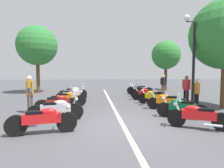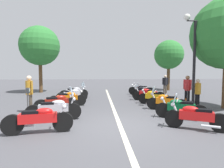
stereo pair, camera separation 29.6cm
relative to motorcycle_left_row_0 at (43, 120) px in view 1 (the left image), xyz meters
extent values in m
plane|color=#4C4C51|center=(0.65, -2.66, -0.46)|extent=(80.00, 80.00, 0.00)
cube|color=beige|center=(4.52, -2.66, -0.46)|extent=(18.21, 0.16, 0.01)
cylinder|color=black|center=(0.12, -0.72, -0.13)|extent=(0.25, 0.67, 0.65)
cylinder|color=black|center=(-0.13, 0.76, -0.13)|extent=(0.25, 0.67, 0.65)
cube|color=red|center=(-0.01, 0.02, 0.05)|extent=(0.47, 1.17, 0.30)
ellipsoid|color=red|center=(0.02, -0.16, 0.25)|extent=(0.34, 0.56, 0.22)
cube|color=black|center=(-0.04, 0.24, 0.23)|extent=(0.34, 0.52, 0.12)
cylinder|color=silver|center=(0.11, -0.66, 0.17)|extent=(0.12, 0.30, 0.58)
cylinder|color=silver|center=(0.10, -0.62, 0.53)|extent=(0.62, 0.14, 0.04)
sphere|color=silver|center=(0.13, -0.77, 0.37)|extent=(0.14, 0.14, 0.14)
cylinder|color=silver|center=(0.10, 0.49, -0.23)|extent=(0.17, 0.56, 0.08)
cylinder|color=black|center=(1.63, -0.82, -0.12)|extent=(0.27, 0.69, 0.68)
cylinder|color=black|center=(1.34, 0.65, -0.12)|extent=(0.27, 0.69, 0.68)
cube|color=silver|center=(1.49, -0.08, 0.06)|extent=(0.50, 1.18, 0.30)
ellipsoid|color=silver|center=(1.52, -0.26, 0.26)|extent=(0.36, 0.56, 0.22)
cube|color=black|center=(1.44, 0.13, 0.24)|extent=(0.35, 0.52, 0.12)
cylinder|color=silver|center=(1.62, -0.76, 0.18)|extent=(0.13, 0.30, 0.58)
cylinder|color=silver|center=(1.61, -0.72, 0.54)|extent=(0.62, 0.16, 0.04)
sphere|color=silver|center=(1.64, -0.87, 0.38)|extent=(0.14, 0.14, 0.14)
cylinder|color=silver|center=(1.57, 0.39, -0.22)|extent=(0.19, 0.55, 0.08)
cube|color=silver|center=(1.63, -0.80, 0.61)|extent=(0.38, 0.19, 0.32)
cylinder|color=black|center=(3.21, -0.52, -0.12)|extent=(0.38, 0.68, 0.68)
cylinder|color=black|center=(2.70, 0.81, -0.12)|extent=(0.38, 0.68, 0.68)
cube|color=maroon|center=(2.95, 0.14, 0.06)|extent=(0.65, 1.11, 0.30)
ellipsoid|color=maroon|center=(3.02, -0.03, 0.26)|extent=(0.43, 0.58, 0.22)
cube|color=black|center=(2.87, 0.35, 0.24)|extent=(0.42, 0.54, 0.12)
cylinder|color=silver|center=(3.19, -0.47, 0.18)|extent=(0.17, 0.30, 0.58)
cylinder|color=silver|center=(3.18, -0.43, 0.54)|extent=(0.59, 0.26, 0.04)
sphere|color=silver|center=(3.23, -0.57, 0.38)|extent=(0.14, 0.14, 0.14)
cylinder|color=silver|center=(2.97, 0.61, -0.22)|extent=(0.27, 0.54, 0.08)
cube|color=silver|center=(3.21, -0.51, 0.61)|extent=(0.38, 0.24, 0.32)
cylinder|color=black|center=(4.66, -0.82, -0.15)|extent=(0.25, 0.64, 0.63)
cylinder|color=black|center=(4.40, 0.63, -0.15)|extent=(0.25, 0.64, 0.63)
cube|color=orange|center=(4.53, -0.10, 0.03)|extent=(0.47, 1.15, 0.30)
ellipsoid|color=orange|center=(4.56, -0.27, 0.23)|extent=(0.35, 0.56, 0.22)
cube|color=black|center=(4.49, 0.12, 0.21)|extent=(0.34, 0.52, 0.12)
cylinder|color=silver|center=(4.65, -0.76, 0.15)|extent=(0.12, 0.30, 0.58)
cylinder|color=silver|center=(4.64, -0.72, 0.51)|extent=(0.62, 0.15, 0.04)
sphere|color=silver|center=(4.67, -0.87, 0.35)|extent=(0.14, 0.14, 0.14)
cylinder|color=silver|center=(4.63, 0.37, -0.24)|extent=(0.17, 0.56, 0.08)
cylinder|color=black|center=(6.33, -0.79, -0.14)|extent=(0.34, 0.65, 0.64)
cylinder|color=black|center=(5.85, 0.55, -0.14)|extent=(0.34, 0.65, 0.64)
cube|color=silver|center=(6.09, -0.12, 0.04)|extent=(0.62, 1.11, 0.30)
ellipsoid|color=silver|center=(6.15, -0.29, 0.24)|extent=(0.42, 0.58, 0.22)
cube|color=black|center=(6.02, 0.09, 0.22)|extent=(0.41, 0.54, 0.12)
cylinder|color=silver|center=(6.31, -0.73, 0.16)|extent=(0.16, 0.30, 0.58)
cylinder|color=silver|center=(6.29, -0.69, 0.52)|extent=(0.60, 0.24, 0.04)
sphere|color=silver|center=(6.34, -0.84, 0.36)|extent=(0.14, 0.14, 0.14)
cylinder|color=silver|center=(6.12, 0.34, -0.24)|extent=(0.26, 0.55, 0.08)
cube|color=silver|center=(6.32, -0.77, 0.59)|extent=(0.38, 0.23, 0.32)
cylinder|color=black|center=(7.82, -0.74, -0.15)|extent=(0.33, 0.64, 0.62)
cylinder|color=black|center=(7.34, 0.66, -0.15)|extent=(0.33, 0.64, 0.62)
cube|color=silver|center=(7.58, -0.04, 0.03)|extent=(0.63, 1.15, 0.30)
ellipsoid|color=silver|center=(7.64, -0.21, 0.23)|extent=(0.41, 0.58, 0.22)
cube|color=black|center=(7.51, 0.17, 0.21)|extent=(0.40, 0.54, 0.12)
cylinder|color=silver|center=(7.80, -0.68, 0.15)|extent=(0.16, 0.30, 0.58)
cylinder|color=silver|center=(7.79, -0.64, 0.51)|extent=(0.60, 0.24, 0.04)
sphere|color=silver|center=(7.84, -0.79, 0.35)|extent=(0.14, 0.14, 0.14)
cylinder|color=silver|center=(7.61, 0.44, -0.24)|extent=(0.25, 0.55, 0.08)
cube|color=silver|center=(7.81, -0.72, 0.58)|extent=(0.38, 0.23, 0.32)
cylinder|color=black|center=(0.32, -4.54, -0.15)|extent=(0.41, 0.62, 0.62)
cylinder|color=black|center=(-0.33, -5.80, -0.15)|extent=(0.41, 0.62, 0.62)
cube|color=red|center=(-0.01, -5.17, 0.03)|extent=(0.74, 1.08, 0.30)
ellipsoid|color=red|center=(0.08, -5.01, 0.23)|extent=(0.47, 0.58, 0.22)
cube|color=black|center=(-0.11, -5.37, 0.21)|extent=(0.45, 0.55, 0.12)
cylinder|color=silver|center=(0.29, -4.60, 0.15)|extent=(0.20, 0.29, 0.58)
cylinder|color=silver|center=(0.27, -4.63, 0.51)|extent=(0.57, 0.32, 0.04)
sphere|color=silver|center=(0.34, -4.50, 0.35)|extent=(0.14, 0.14, 0.14)
cylinder|color=silver|center=(-0.36, -5.46, -0.24)|extent=(0.32, 0.53, 0.08)
cube|color=silver|center=(0.31, -4.56, 0.58)|extent=(0.38, 0.27, 0.32)
cylinder|color=black|center=(1.69, -4.65, -0.14)|extent=(0.38, 0.64, 0.63)
cylinder|color=black|center=(1.11, -5.96, -0.14)|extent=(0.38, 0.64, 0.63)
cube|color=#0C592D|center=(1.40, -5.30, 0.04)|extent=(0.69, 1.11, 0.30)
ellipsoid|color=#0C592D|center=(1.47, -5.14, 0.24)|extent=(0.45, 0.58, 0.22)
cube|color=black|center=(1.31, -5.50, 0.22)|extent=(0.43, 0.54, 0.12)
cylinder|color=silver|center=(1.66, -4.71, 0.16)|extent=(0.18, 0.29, 0.58)
cylinder|color=silver|center=(1.64, -4.74, 0.52)|extent=(0.58, 0.29, 0.04)
sphere|color=silver|center=(1.71, -4.61, 0.36)|extent=(0.14, 0.14, 0.14)
cylinder|color=silver|center=(1.06, -5.62, -0.24)|extent=(0.30, 0.54, 0.08)
cylinder|color=black|center=(3.34, -4.71, -0.15)|extent=(0.41, 0.61, 0.62)
cylinder|color=black|center=(2.70, -5.96, -0.15)|extent=(0.41, 0.61, 0.62)
cube|color=orange|center=(3.02, -5.34, 0.03)|extent=(0.74, 1.08, 0.30)
ellipsoid|color=orange|center=(3.10, -5.18, 0.23)|extent=(0.47, 0.58, 0.22)
cube|color=black|center=(2.92, -5.53, 0.21)|extent=(0.45, 0.55, 0.12)
cylinder|color=silver|center=(3.32, -4.76, 0.15)|extent=(0.19, 0.29, 0.58)
cylinder|color=silver|center=(3.30, -4.80, 0.51)|extent=(0.57, 0.32, 0.04)
sphere|color=silver|center=(3.37, -4.66, 0.35)|extent=(0.14, 0.14, 0.14)
cylinder|color=silver|center=(2.67, -5.63, -0.25)|extent=(0.32, 0.53, 0.08)
cube|color=silver|center=(3.33, -4.73, 0.58)|extent=(0.38, 0.27, 0.32)
cylinder|color=black|center=(5.03, -4.63, -0.14)|extent=(0.50, 0.60, 0.64)
cylinder|color=black|center=(4.22, -5.72, -0.14)|extent=(0.50, 0.60, 0.64)
cube|color=#EAB214|center=(4.63, -5.17, 0.04)|extent=(0.84, 0.99, 0.30)
ellipsoid|color=#EAB214|center=(4.73, -5.03, 0.24)|extent=(0.52, 0.57, 0.22)
cube|color=black|center=(4.49, -5.35, 0.22)|extent=(0.50, 0.54, 0.12)
cylinder|color=silver|center=(4.99, -4.68, 0.16)|extent=(0.23, 0.27, 0.58)
cylinder|color=silver|center=(4.97, -4.71, 0.52)|extent=(0.52, 0.40, 0.04)
sphere|color=silver|center=(5.06, -4.59, 0.36)|extent=(0.14, 0.14, 0.14)
cylinder|color=silver|center=(4.24, -5.39, -0.24)|extent=(0.39, 0.49, 0.08)
cylinder|color=black|center=(6.38, -4.52, -0.14)|extent=(0.41, 0.65, 0.65)
cylinder|color=black|center=(5.71, -5.91, -0.14)|extent=(0.41, 0.65, 0.65)
cube|color=red|center=(6.05, -5.21, 0.04)|extent=(0.76, 1.18, 0.30)
ellipsoid|color=red|center=(6.13, -5.05, 0.24)|extent=(0.46, 0.58, 0.22)
cube|color=black|center=(5.95, -5.41, 0.22)|extent=(0.44, 0.55, 0.12)
cylinder|color=silver|center=(6.35, -4.57, 0.16)|extent=(0.19, 0.29, 0.58)
cylinder|color=silver|center=(6.34, -4.61, 0.52)|extent=(0.58, 0.30, 0.04)
sphere|color=silver|center=(6.40, -4.48, 0.36)|extent=(0.14, 0.14, 0.14)
cylinder|color=silver|center=(5.69, -5.55, -0.24)|extent=(0.31, 0.53, 0.08)
cube|color=silver|center=(6.37, -4.54, 0.59)|extent=(0.38, 0.27, 0.32)
cylinder|color=black|center=(8.06, -4.70, -0.16)|extent=(0.47, 0.57, 0.60)
cylinder|color=black|center=(7.22, -5.85, -0.16)|extent=(0.47, 0.57, 0.60)
cube|color=black|center=(7.64, -5.28, 0.02)|extent=(0.87, 1.04, 0.30)
ellipsoid|color=black|center=(7.74, -5.13, 0.22)|extent=(0.52, 0.57, 0.22)
cube|color=black|center=(7.51, -5.45, 0.20)|extent=(0.49, 0.54, 0.12)
cylinder|color=silver|center=(8.02, -4.75, 0.14)|extent=(0.23, 0.28, 0.58)
cylinder|color=silver|center=(8.00, -4.78, 0.50)|extent=(0.52, 0.40, 0.04)
sphere|color=silver|center=(8.09, -4.66, 0.34)|extent=(0.14, 0.14, 0.14)
cylinder|color=silver|center=(7.24, -5.52, -0.25)|extent=(0.39, 0.49, 0.08)
cylinder|color=black|center=(9.41, -4.77, -0.13)|extent=(0.44, 0.66, 0.67)
cylinder|color=black|center=(8.69, -6.12, -0.13)|extent=(0.44, 0.66, 0.67)
cube|color=black|center=(9.05, -5.44, 0.05)|extent=(0.79, 1.16, 0.30)
ellipsoid|color=black|center=(9.14, -5.28, 0.25)|extent=(0.47, 0.58, 0.22)
cube|color=black|center=(8.95, -5.64, 0.23)|extent=(0.45, 0.55, 0.12)
cylinder|color=silver|center=(9.38, -4.82, 0.17)|extent=(0.20, 0.29, 0.58)
cylinder|color=silver|center=(9.37, -4.85, 0.53)|extent=(0.57, 0.33, 0.04)
sphere|color=silver|center=(9.44, -4.72, 0.37)|extent=(0.14, 0.14, 0.14)
cylinder|color=silver|center=(8.68, -5.77, -0.23)|extent=(0.33, 0.52, 0.08)
cylinder|color=black|center=(3.15, -6.77, 1.80)|extent=(0.14, 0.14, 4.52)
cylinder|color=black|center=(3.15, -6.77, 4.06)|extent=(0.06, 0.90, 0.06)
sphere|color=white|center=(3.15, -6.32, 4.24)|extent=(0.32, 0.32, 0.32)
sphere|color=white|center=(3.15, -7.22, 4.24)|extent=(0.32, 0.32, 0.32)
cylinder|color=slate|center=(1.93, 1.07, 0.09)|extent=(0.06, 0.06, 1.10)
cube|color=#33383D|center=(1.93, 1.07, 0.72)|extent=(0.19, 0.13, 0.22)
cube|color=#B2D8BF|center=(1.93, 1.00, 0.74)|extent=(0.10, 0.02, 0.12)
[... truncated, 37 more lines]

